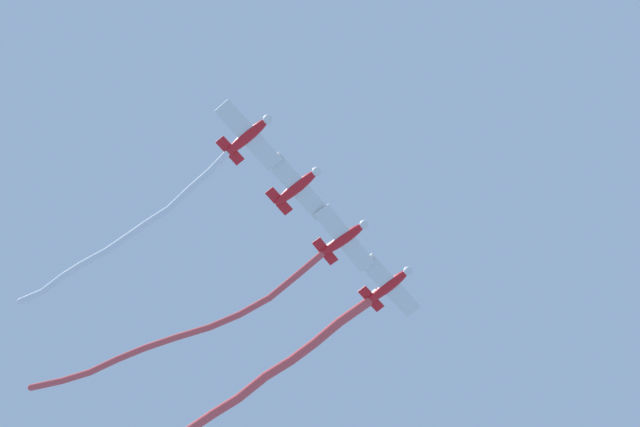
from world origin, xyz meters
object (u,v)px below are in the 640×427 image
Objects in this scene: airplane_lead at (248,135)px; airplane_left_wing at (297,187)px; airplane_right_wing at (344,238)px; airplane_slot at (389,285)px.

airplane_lead is 1.00× the size of airplane_left_wing.
airplane_lead is 12.94m from airplane_right_wing.
airplane_slot is (5.25, -3.76, 0.30)m from airplane_right_wing.
airplane_lead is 6.47m from airplane_left_wing.
airplane_left_wing is 6.48m from airplane_right_wing.
airplane_right_wing is at bearing -90.21° from airplane_slot.
airplane_right_wing is 1.02× the size of airplane_slot.
airplane_left_wing is at bearing -90.21° from airplane_slot.
airplane_lead is at bearing -90.21° from airplane_slot.
airplane_left_wing is (5.26, -3.76, 0.30)m from airplane_lead.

